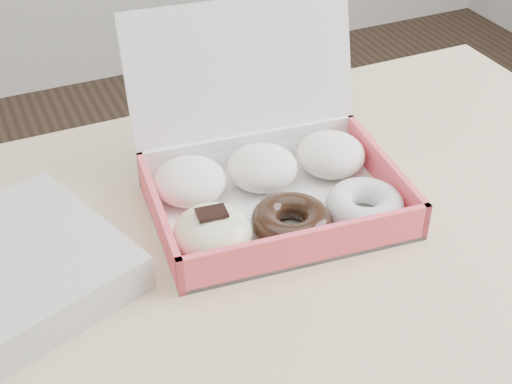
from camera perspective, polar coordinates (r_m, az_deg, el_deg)
name	(u,v)px	position (r m, az deg, el deg)	size (l,w,h in m)	color
table	(230,356)	(0.78, -2.12, -13.00)	(1.20, 0.80, 0.75)	#CFB388
donut_box	(269,180)	(0.83, 1.03, 0.95)	(0.31, 0.28, 0.20)	white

